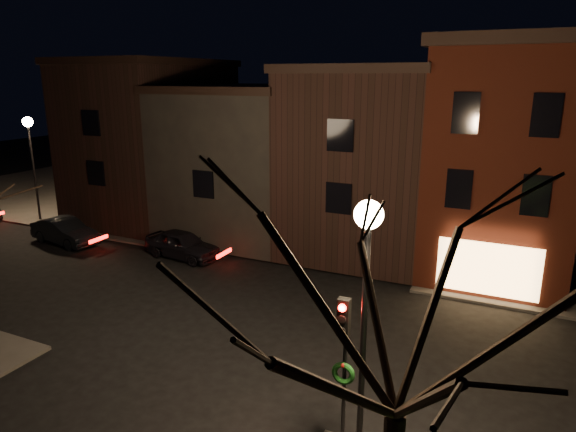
{
  "coord_description": "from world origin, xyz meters",
  "views": [
    {
      "loc": [
        8.99,
        -15.72,
        8.99
      ],
      "look_at": [
        -0.08,
        3.48,
        3.2
      ],
      "focal_mm": 32.0,
      "sensor_mm": 36.0,
      "label": 1
    }
  ],
  "objects_px": {
    "street_lamp_near": "(367,267)",
    "parked_car_a": "(182,244)",
    "street_lamp_far": "(30,140)",
    "traffic_signal": "(344,351)",
    "bare_tree_right": "(404,274)",
    "parked_car_b": "(65,231)"
  },
  "relations": [
    {
      "from": "street_lamp_near",
      "to": "traffic_signal",
      "type": "xyz_separation_m",
      "value": [
        -0.6,
        0.49,
        -2.37
      ]
    },
    {
      "from": "street_lamp_far",
      "to": "parked_car_b",
      "type": "height_order",
      "value": "street_lamp_far"
    },
    {
      "from": "street_lamp_far",
      "to": "parked_car_b",
      "type": "distance_m",
      "value": 7.37
    },
    {
      "from": "bare_tree_right",
      "to": "street_lamp_far",
      "type": "bearing_deg",
      "value": 150.98
    },
    {
      "from": "traffic_signal",
      "to": "parked_car_a",
      "type": "relative_size",
      "value": 0.97
    },
    {
      "from": "street_lamp_near",
      "to": "parked_car_b",
      "type": "distance_m",
      "value": 22.58
    },
    {
      "from": "street_lamp_near",
      "to": "traffic_signal",
      "type": "bearing_deg",
      "value": 140.63
    },
    {
      "from": "street_lamp_near",
      "to": "street_lamp_far",
      "type": "bearing_deg",
      "value": 154.17
    },
    {
      "from": "street_lamp_far",
      "to": "street_lamp_near",
      "type": "bearing_deg",
      "value": -25.83
    },
    {
      "from": "street_lamp_far",
      "to": "parked_car_a",
      "type": "relative_size",
      "value": 1.55
    },
    {
      "from": "street_lamp_near",
      "to": "parked_car_b",
      "type": "height_order",
      "value": "street_lamp_near"
    },
    {
      "from": "traffic_signal",
      "to": "parked_car_a",
      "type": "distance_m",
      "value": 15.81
    },
    {
      "from": "street_lamp_near",
      "to": "street_lamp_far",
      "type": "relative_size",
      "value": 1.0
    },
    {
      "from": "street_lamp_near",
      "to": "parked_car_a",
      "type": "bearing_deg",
      "value": 140.57
    },
    {
      "from": "street_lamp_near",
      "to": "parked_car_a",
      "type": "distance_m",
      "value": 17.04
    },
    {
      "from": "street_lamp_near",
      "to": "bare_tree_right",
      "type": "bearing_deg",
      "value": -62.53
    },
    {
      "from": "street_lamp_near",
      "to": "street_lamp_far",
      "type": "distance_m",
      "value": 28.0
    },
    {
      "from": "traffic_signal",
      "to": "parked_car_a",
      "type": "height_order",
      "value": "traffic_signal"
    },
    {
      "from": "street_lamp_near",
      "to": "bare_tree_right",
      "type": "distance_m",
      "value": 2.98
    },
    {
      "from": "traffic_signal",
      "to": "bare_tree_right",
      "type": "height_order",
      "value": "bare_tree_right"
    },
    {
      "from": "street_lamp_far",
      "to": "bare_tree_right",
      "type": "height_order",
      "value": "bare_tree_right"
    },
    {
      "from": "street_lamp_near",
      "to": "parked_car_a",
      "type": "height_order",
      "value": "street_lamp_near"
    }
  ]
}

